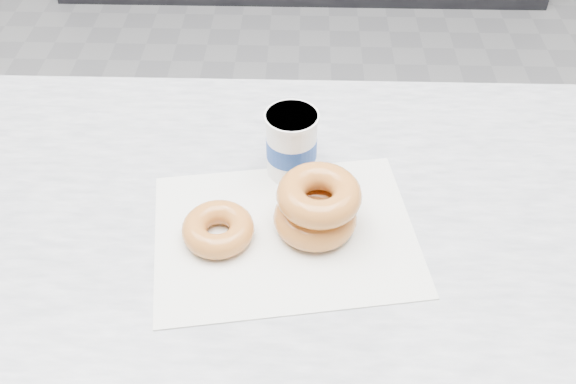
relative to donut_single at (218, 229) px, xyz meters
name	(u,v)px	position (x,y,z in m)	size (l,w,h in m)	color
ground	(292,295)	(0.09, 0.59, -0.92)	(5.00, 5.00, 0.00)	gray
wax_paper	(285,233)	(0.09, 0.01, -0.02)	(0.34, 0.26, 0.00)	silver
donut_single	(218,229)	(0.00, 0.00, 0.00)	(0.09, 0.09, 0.03)	#CC8038
donut_stack	(317,206)	(0.13, 0.02, 0.02)	(0.13, 0.13, 0.08)	#CC8038
coffee_cup	(292,144)	(0.09, 0.13, 0.03)	(0.08, 0.08, 0.10)	white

